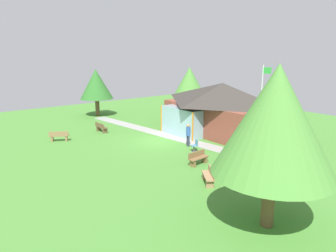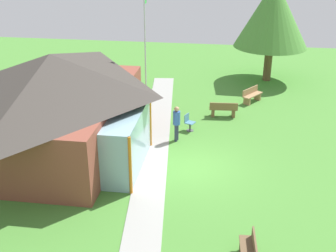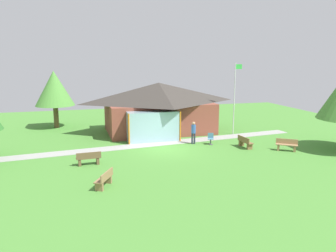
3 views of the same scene
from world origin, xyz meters
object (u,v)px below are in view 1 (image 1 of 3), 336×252
object	(u,v)px
pavilion	(220,107)
flagpole	(261,107)
bench_front_left	(59,136)
tree_far_east	(275,121)
patio_chair_lawn_spare	(195,146)
tree_west_hedge	(96,84)
bench_mid_right	(198,158)
bench_lawn_far_right	(209,177)
tree_behind_pavilion_left	(189,81)
visitor_on_path	(188,133)
bench_mid_left	(101,128)

from	to	relation	value
pavilion	flagpole	size ratio (longest dim) A/B	1.64
bench_front_left	tree_far_east	world-z (taller)	tree_far_east
flagpole	bench_front_left	xyz separation A→B (m)	(-12.06, -9.54, -2.98)
patio_chair_lawn_spare	tree_west_hedge	world-z (taller)	tree_west_hedge
tree_west_hedge	pavilion	bearing A→B (deg)	21.35
bench_mid_right	patio_chair_lawn_spare	distance (m)	2.62
bench_lawn_far_right	tree_behind_pavilion_left	size ratio (longest dim) A/B	0.28
flagpole	visitor_on_path	xyz separation A→B (m)	(-4.58, -2.34, -2.36)
tree_west_hedge	bench_mid_left	bearing A→B (deg)	-23.47
tree_far_east	tree_west_hedge	world-z (taller)	tree_far_east
bench_mid_right	tree_behind_pavilion_left	xyz separation A→B (m)	(-13.65, 11.72, 3.33)
visitor_on_path	tree_behind_pavilion_left	xyz separation A→B (m)	(-10.38, 9.60, 2.71)
pavilion	bench_mid_left	world-z (taller)	pavilion
bench_mid_left	visitor_on_path	bearing A→B (deg)	18.69
bench_mid_right	bench_lawn_far_right	bearing A→B (deg)	53.16
bench_mid_left	bench_mid_right	bearing A→B (deg)	2.45
pavilion	tree_west_hedge	distance (m)	14.66
pavilion	bench_mid_left	xyz separation A→B (m)	(-6.61, -8.35, -1.88)
tree_west_hedge	bench_mid_right	bearing A→B (deg)	-6.04
pavilion	visitor_on_path	distance (m)	5.48
bench_lawn_far_right	bench_front_left	bearing A→B (deg)	49.80
tree_behind_pavilion_left	tree_west_hedge	distance (m)	10.84
flagpole	bench_front_left	size ratio (longest dim) A/B	4.03
bench_front_left	tree_west_hedge	xyz separation A→B (m)	(-7.57, 7.02, 3.18)
bench_lawn_far_right	tree_west_hedge	size ratio (longest dim) A/B	0.28
pavilion	visitor_on_path	bearing A→B (deg)	-74.22
bench_mid_right	bench_mid_left	bearing A→B (deg)	-88.50
pavilion	bench_mid_right	bearing A→B (deg)	-56.93
bench_mid_left	tree_behind_pavilion_left	bearing A→B (deg)	97.18
bench_mid_left	tree_west_hedge	bearing A→B (deg)	153.45
flagpole	tree_behind_pavilion_left	world-z (taller)	flagpole
patio_chair_lawn_spare	bench_lawn_far_right	bearing A→B (deg)	166.17
pavilion	patio_chair_lawn_spare	size ratio (longest dim) A/B	11.75
bench_lawn_far_right	tree_far_east	distance (m)	5.99
bench_lawn_far_right	patio_chair_lawn_spare	size ratio (longest dim) A/B	1.72
pavilion	bench_mid_left	size ratio (longest dim) A/B	6.64
flagpole	tree_west_hedge	size ratio (longest dim) A/B	1.18
bench_mid_left	visitor_on_path	distance (m)	8.70
pavilion	bench_front_left	xyz separation A→B (m)	(-6.03, -12.33, -1.88)
bench_mid_left	tree_far_east	size ratio (longest dim) A/B	0.23
visitor_on_path	bench_lawn_far_right	bearing A→B (deg)	-22.33
bench_front_left	bench_mid_left	world-z (taller)	same
bench_lawn_far_right	tree_behind_pavilion_left	world-z (taller)	tree_behind_pavilion_left
pavilion	bench_front_left	world-z (taller)	pavilion
bench_lawn_far_right	tree_far_east	size ratio (longest dim) A/B	0.23
bench_mid_left	tree_west_hedge	distance (m)	8.26
bench_front_left	visitor_on_path	distance (m)	10.40
pavilion	bench_lawn_far_right	world-z (taller)	pavilion
bench_front_left	tree_far_east	size ratio (longest dim) A/B	0.23
pavilion	bench_mid_left	bearing A→B (deg)	-128.34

